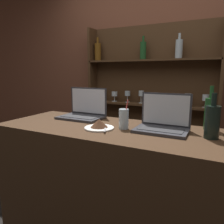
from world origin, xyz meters
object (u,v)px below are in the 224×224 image
at_px(laptop_near, 84,111).
at_px(wine_bottle_dark, 212,121).
at_px(cake_plate, 99,125).
at_px(water_glass, 124,119).
at_px(laptop_far, 163,122).
at_px(wine_bottle_green, 210,113).

xyz_separation_m(laptop_near, wine_bottle_dark, (0.96, -0.14, 0.05)).
distance_m(cake_plate, water_glass, 0.17).
relative_size(laptop_far, wine_bottle_dark, 1.26).
xyz_separation_m(cake_plate, water_glass, (0.14, 0.07, 0.04)).
xyz_separation_m(laptop_near, water_glass, (0.43, -0.17, 0.01)).
relative_size(laptop_near, water_glass, 1.78).
bearing_deg(wine_bottle_green, laptop_far, -148.09).
relative_size(cake_plate, wine_bottle_dark, 0.76).
distance_m(laptop_far, cake_plate, 0.41).
relative_size(cake_plate, water_glass, 1.01).
xyz_separation_m(laptop_near, laptop_far, (0.67, -0.11, 0.00)).
height_order(water_glass, wine_bottle_dark, wine_bottle_dark).
xyz_separation_m(laptop_far, wine_bottle_green, (0.26, 0.16, 0.05)).
distance_m(water_glass, wine_bottle_dark, 0.53).
distance_m(laptop_near, water_glass, 0.47).
bearing_deg(cake_plate, laptop_near, 139.51).
bearing_deg(wine_bottle_dark, wine_bottle_green, 96.47).
xyz_separation_m(water_glass, wine_bottle_dark, (0.52, 0.03, 0.03)).
xyz_separation_m(laptop_far, water_glass, (-0.24, -0.07, 0.01)).
relative_size(water_glass, wine_bottle_dark, 0.76).
relative_size(water_glass, wine_bottle_green, 0.68).
height_order(water_glass, wine_bottle_green, wine_bottle_green).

